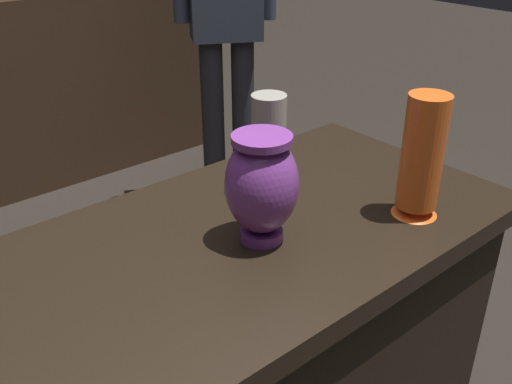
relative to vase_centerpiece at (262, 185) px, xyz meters
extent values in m
cube|color=black|center=(0.01, 0.04, -0.55)|extent=(1.10, 0.59, 0.75)
cube|color=black|center=(0.01, 0.04, -0.15)|extent=(1.20, 0.64, 0.05)
cylinder|color=#7A388E|center=(0.00, 0.00, -0.11)|extent=(0.09, 0.09, 0.02)
ellipsoid|color=#7A388E|center=(0.00, 0.00, 0.00)|extent=(0.15, 0.15, 0.21)
cylinder|color=#7A388E|center=(0.00, 0.00, 0.10)|extent=(0.12, 0.12, 0.02)
cone|color=gray|center=(0.15, 0.15, -0.12)|extent=(0.09, 0.09, 0.02)
cylinder|color=gray|center=(0.15, 0.15, 0.00)|extent=(0.08, 0.08, 0.22)
cone|color=#E55B1E|center=(0.33, -0.14, -0.12)|extent=(0.10, 0.10, 0.02)
cylinder|color=#E55B1E|center=(0.33, -0.14, 0.02)|extent=(0.09, 0.09, 0.25)
cylinder|color=#232328|center=(1.04, 1.34, -0.51)|extent=(0.11, 0.11, 0.83)
cylinder|color=#232328|center=(0.91, 1.42, -0.51)|extent=(0.11, 0.11, 0.83)
camera|label=1|loc=(-0.67, -0.77, 0.52)|focal=40.55mm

